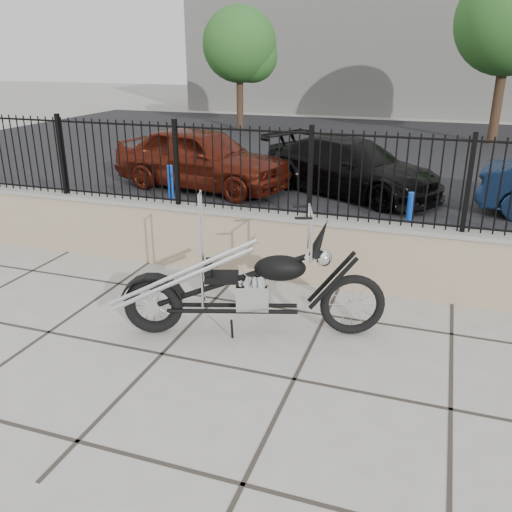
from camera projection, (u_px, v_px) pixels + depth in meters
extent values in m
plane|color=#99968E|center=(162.00, 354.00, 5.93)|extent=(90.00, 90.00, 0.00)
plane|color=black|center=(353.00, 156.00, 16.97)|extent=(30.00, 30.00, 0.00)
cube|color=gray|center=(241.00, 242.00, 7.96)|extent=(14.00, 0.36, 0.96)
cube|color=black|center=(241.00, 169.00, 7.58)|extent=(14.00, 0.08, 1.20)
cube|color=beige|center=(403.00, 32.00, 27.92)|extent=(22.00, 6.00, 8.00)
imported|color=#50160B|center=(202.00, 158.00, 12.79)|extent=(4.55, 2.47, 1.47)
imported|color=black|center=(351.00, 167.00, 12.31)|extent=(4.69, 3.54, 1.27)
cylinder|color=blue|center=(171.00, 189.00, 11.02)|extent=(0.12, 0.12, 0.96)
cylinder|color=#0D16CA|center=(409.00, 221.00, 8.90)|extent=(0.15, 0.15, 0.97)
cylinder|color=#382619|center=(240.00, 96.00, 22.09)|extent=(0.28, 0.28, 2.75)
sphere|color=#2C6124|center=(239.00, 40.00, 21.34)|extent=(2.93, 2.93, 2.93)
cylinder|color=#382619|center=(498.00, 95.00, 18.75)|extent=(0.33, 0.33, 3.34)
sphere|color=#235F28|center=(511.00, 14.00, 17.84)|extent=(3.56, 3.56, 3.56)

